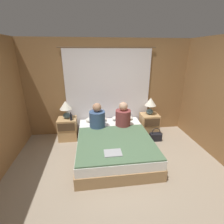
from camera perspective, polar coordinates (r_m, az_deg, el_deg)
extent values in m
plane|color=gray|center=(3.22, 2.79, -22.19)|extent=(16.00, 16.00, 0.00)
cube|color=olive|center=(4.40, -1.42, 8.32)|extent=(4.42, 0.06, 2.50)
cube|color=white|center=(4.37, -1.31, 6.56)|extent=(2.23, 0.02, 2.25)
cylinder|color=brown|center=(4.24, -1.45, 21.77)|extent=(2.43, 0.02, 0.02)
cube|color=#99754C|center=(3.79, 0.62, -12.48)|extent=(1.61, 2.05, 0.24)
cube|color=white|center=(3.67, 0.63, -9.66)|extent=(1.57, 2.01, 0.19)
cube|color=tan|center=(4.41, -15.27, -5.68)|extent=(0.47, 0.41, 0.57)
cube|color=#4C3823|center=(4.16, -15.80, -5.19)|extent=(0.41, 0.02, 0.21)
cube|color=tan|center=(4.63, 12.90, -4.16)|extent=(0.47, 0.41, 0.57)
cube|color=#4C3823|center=(4.39, 13.97, -3.60)|extent=(0.41, 0.02, 0.21)
ellipsoid|color=slate|center=(4.30, -15.67, -1.17)|extent=(0.19, 0.19, 0.15)
cylinder|color=#B2A893|center=(4.25, -15.83, 0.39)|extent=(0.02, 0.02, 0.10)
cone|color=silver|center=(4.20, -16.03, 2.37)|extent=(0.30, 0.30, 0.21)
ellipsoid|color=slate|center=(4.52, 13.14, 0.17)|extent=(0.19, 0.19, 0.15)
cylinder|color=#B2A893|center=(4.48, 13.26, 1.66)|extent=(0.02, 0.02, 0.10)
cone|color=silver|center=(4.43, 13.43, 3.55)|extent=(0.30, 0.30, 0.21)
ellipsoid|color=silver|center=(4.33, -5.57, -2.57)|extent=(0.57, 0.29, 0.12)
ellipsoid|color=silver|center=(4.40, 3.67, -2.10)|extent=(0.57, 0.29, 0.12)
cube|color=#4C6B4C|center=(3.38, 1.30, -10.42)|extent=(1.55, 1.43, 0.03)
cylinder|color=#38517A|center=(3.94, -5.17, -2.66)|extent=(0.38, 0.38, 0.41)
sphere|color=#A87A5B|center=(3.83, -5.32, 1.62)|extent=(0.21, 0.21, 0.21)
cylinder|color=brown|center=(4.01, 3.89, -2.21)|extent=(0.37, 0.37, 0.41)
sphere|color=tan|center=(3.90, 4.00, 2.00)|extent=(0.21, 0.21, 0.21)
cylinder|color=black|center=(4.14, -14.21, -1.88)|extent=(0.06, 0.06, 0.15)
cylinder|color=black|center=(4.10, -14.34, -0.55)|extent=(0.02, 0.02, 0.06)
cube|color=#9EA0A5|center=(3.01, 0.33, -14.18)|extent=(0.32, 0.23, 0.02)
cube|color=black|center=(4.40, 15.06, -8.45)|extent=(0.29, 0.16, 0.20)
torus|color=black|center=(4.34, 15.24, -6.82)|extent=(0.22, 0.02, 0.22)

